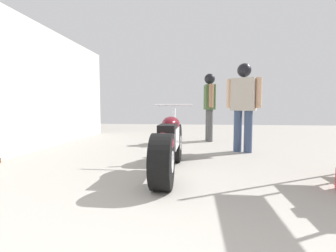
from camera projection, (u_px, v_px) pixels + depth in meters
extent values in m
plane|color=gray|center=(176.00, 158.00, 4.36)|extent=(16.85, 16.85, 0.00)
cube|color=#B7B5AD|center=(18.00, 84.00, 4.57)|extent=(0.08, 7.72, 2.61)
cylinder|color=black|center=(174.00, 143.00, 4.06)|extent=(0.23, 0.62, 0.62)
cylinder|color=silver|center=(174.00, 143.00, 4.06)|extent=(0.23, 0.24, 0.23)
cylinder|color=black|center=(162.00, 162.00, 2.68)|extent=(0.23, 0.62, 0.62)
cylinder|color=silver|center=(162.00, 162.00, 2.68)|extent=(0.23, 0.24, 0.23)
cube|color=silver|center=(169.00, 138.00, 3.36)|extent=(0.23, 0.62, 0.27)
ellipsoid|color=#5B0F19|center=(171.00, 124.00, 3.55)|extent=(0.25, 0.50, 0.21)
cube|color=black|center=(168.00, 128.00, 3.18)|extent=(0.21, 0.46, 0.10)
ellipsoid|color=#5B0F19|center=(163.00, 143.00, 2.71)|extent=(0.25, 0.42, 0.23)
cylinder|color=silver|center=(174.00, 126.00, 4.00)|extent=(0.05, 0.24, 0.56)
cylinder|color=silver|center=(174.00, 105.00, 3.94)|extent=(0.60, 0.04, 0.03)
cylinder|color=silver|center=(156.00, 161.00, 3.11)|extent=(0.09, 0.53, 0.09)
cylinder|color=#4C4C4C|center=(210.00, 126.00, 6.41)|extent=(0.17, 0.17, 0.83)
cylinder|color=#4C4C4C|center=(209.00, 125.00, 6.62)|extent=(0.17, 0.17, 0.83)
cube|color=#476638|center=(209.00, 97.00, 6.46)|extent=(0.29, 0.48, 0.63)
cylinder|color=#9E7051|center=(211.00, 96.00, 6.17)|extent=(0.12, 0.12, 0.58)
cylinder|color=#9E7051|center=(208.00, 97.00, 6.74)|extent=(0.12, 0.12, 0.58)
sphere|color=black|center=(210.00, 80.00, 6.42)|extent=(0.23, 0.23, 0.23)
sphere|color=black|center=(210.00, 79.00, 6.42)|extent=(0.27, 0.27, 0.27)
cylinder|color=#384766|center=(248.00, 132.00, 4.87)|extent=(0.21, 0.21, 0.82)
cylinder|color=#384766|center=(238.00, 131.00, 4.98)|extent=(0.21, 0.21, 0.82)
cube|color=#B2A899|center=(244.00, 95.00, 4.87)|extent=(0.52, 0.42, 0.63)
cylinder|color=tan|center=(259.00, 93.00, 4.72)|extent=(0.15, 0.15, 0.58)
cylinder|color=tan|center=(230.00, 94.00, 5.02)|extent=(0.15, 0.15, 0.58)
sphere|color=black|center=(244.00, 71.00, 4.84)|extent=(0.23, 0.23, 0.23)
sphere|color=black|center=(244.00, 70.00, 4.83)|extent=(0.27, 0.27, 0.27)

